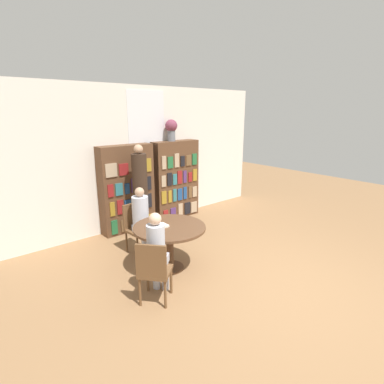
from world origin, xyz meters
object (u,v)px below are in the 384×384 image
(seated_reader_right, at_px, (157,250))
(librarian_standing, at_px, (140,182))
(flower_vase, at_px, (171,128))
(chair_left_side, at_px, (137,225))
(bookshelf_right, at_px, (176,180))
(chair_near_camera, at_px, (154,269))
(bookshelf_left, at_px, (127,189))
(reading_table, at_px, (170,234))
(seated_reader_left, at_px, (142,217))

(seated_reader_right, bearing_deg, librarian_standing, 114.42)
(flower_vase, bearing_deg, chair_left_side, -147.09)
(bookshelf_right, bearing_deg, seated_reader_right, -131.71)
(chair_near_camera, bearing_deg, flower_vase, 98.42)
(bookshelf_left, distance_m, flower_vase, 1.67)
(bookshelf_right, height_order, chair_left_side, bookshelf_right)
(bookshelf_right, relative_size, seated_reader_right, 1.48)
(bookshelf_left, bearing_deg, chair_left_side, -110.58)
(reading_table, bearing_deg, bookshelf_left, 81.08)
(chair_near_camera, bearing_deg, seated_reader_right, 90.00)
(reading_table, bearing_deg, chair_left_side, 94.77)
(bookshelf_left, distance_m, chair_left_side, 1.14)
(bookshelf_left, xyz_separation_m, chair_left_side, (-0.37, -1.00, -0.41))
(flower_vase, xyz_separation_m, chair_left_side, (-1.55, -1.00, -1.61))
(reading_table, bearing_deg, seated_reader_left, 94.77)
(flower_vase, distance_m, librarian_standing, 1.58)
(bookshelf_right, height_order, librarian_standing, librarian_standing)
(bookshelf_left, height_order, seated_reader_right, bookshelf_left)
(seated_reader_left, distance_m, seated_reader_right, 1.30)
(bookshelf_left, relative_size, reading_table, 1.59)
(bookshelf_right, bearing_deg, chair_left_side, -148.78)
(librarian_standing, bearing_deg, bookshelf_left, 92.21)
(flower_vase, relative_size, seated_reader_left, 0.39)
(reading_table, xyz_separation_m, librarian_standing, (0.32, 1.40, 0.54))
(bookshelf_left, bearing_deg, seated_reader_right, -109.63)
(chair_near_camera, bearing_deg, chair_left_side, 117.00)
(seated_reader_left, bearing_deg, chair_near_camera, 59.84)
(bookshelf_right, bearing_deg, librarian_standing, -158.15)
(reading_table, height_order, librarian_standing, librarian_standing)
(librarian_standing, bearing_deg, reading_table, -102.78)
(flower_vase, bearing_deg, seated_reader_right, -130.31)
(seated_reader_left, bearing_deg, chair_left_side, -90.00)
(chair_left_side, bearing_deg, bookshelf_right, -153.55)
(chair_left_side, xyz_separation_m, seated_reader_right, (-0.47, -1.38, 0.19))
(chair_left_side, height_order, seated_reader_right, seated_reader_right)
(chair_near_camera, bearing_deg, reading_table, 90.00)
(seated_reader_left, xyz_separation_m, librarian_standing, (0.38, 0.67, 0.45))
(reading_table, xyz_separation_m, chair_left_side, (-0.08, 0.91, -0.11))
(seated_reader_left, bearing_deg, reading_table, 90.00)
(bookshelf_right, height_order, reading_table, bookshelf_right)
(bookshelf_right, bearing_deg, flower_vase, 177.12)
(seated_reader_right, bearing_deg, chair_near_camera, -90.00)
(bookshelf_left, xyz_separation_m, librarian_standing, (0.02, -0.50, 0.24))
(reading_table, bearing_deg, bookshelf_right, 50.50)
(reading_table, height_order, chair_left_side, chair_left_side)
(flower_vase, distance_m, chair_left_side, 2.44)
(bookshelf_right, bearing_deg, seated_reader_left, -144.24)
(chair_near_camera, xyz_separation_m, seated_reader_left, (0.63, 1.32, 0.20))
(flower_vase, bearing_deg, bookshelf_right, -2.88)
(bookshelf_left, relative_size, bookshelf_right, 1.00)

